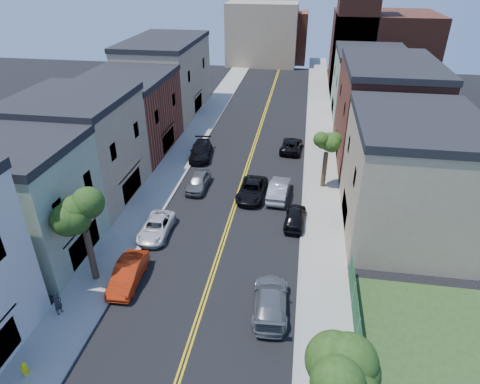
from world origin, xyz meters
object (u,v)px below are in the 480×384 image
at_px(dark_car_right_far, 291,145).
at_px(pedestrian_left, 58,304).
at_px(silver_car_right, 279,189).
at_px(grey_car_left, 198,181).
at_px(black_car_right, 295,217).
at_px(grey_car_right, 271,301).
at_px(red_sedan, 128,274).
at_px(white_pickup, 156,227).
at_px(black_car_left, 201,151).
at_px(fire_hydrant, 24,368).
at_px(black_suv_lane, 252,190).

height_order(dark_car_right_far, pedestrian_left, pedestrian_left).
bearing_deg(silver_car_right, grey_car_left, 0.45).
distance_m(black_car_right, pedestrian_left, 18.90).
bearing_deg(grey_car_right, silver_car_right, -91.06).
bearing_deg(red_sedan, black_car_right, 36.89).
bearing_deg(silver_car_right, white_pickup, 42.73).
relative_size(red_sedan, pedestrian_left, 2.99).
xyz_separation_m(red_sedan, pedestrian_left, (-3.12, -3.51, 0.16)).
bearing_deg(black_car_left, black_car_right, -54.03).
distance_m(grey_car_left, dark_car_right_far, 13.49).
bearing_deg(red_sedan, fire_hydrant, -110.89).
bearing_deg(grey_car_right, red_sedan, -9.27).
bearing_deg(white_pickup, black_suv_lane, 45.73).
xyz_separation_m(white_pickup, dark_car_right_far, (9.92, 18.53, 0.01)).
relative_size(black_car_right, black_suv_lane, 0.81).
distance_m(red_sedan, grey_car_right, 9.92).
bearing_deg(black_suv_lane, white_pickup, -129.80).
bearing_deg(pedestrian_left, white_pickup, -1.12).
bearing_deg(black_car_right, grey_car_right, 86.34).
height_order(red_sedan, pedestrian_left, pedestrian_left).
distance_m(dark_car_right_far, fire_hydrant, 34.53).
bearing_deg(grey_car_left, black_suv_lane, -7.51).
distance_m(white_pickup, pedestrian_left, 9.82).
relative_size(red_sedan, black_car_right, 1.10).
height_order(red_sedan, grey_car_right, grey_car_right).
distance_m(white_pickup, black_suv_lane, 9.94).
distance_m(red_sedan, white_pickup, 5.80).
distance_m(dark_car_right_far, pedestrian_left, 30.74).
xyz_separation_m(black_car_left, dark_car_right_far, (9.92, 3.45, -0.12)).
relative_size(white_pickup, black_suv_lane, 0.92).
height_order(white_pickup, black_car_left, black_car_left).
bearing_deg(black_car_right, silver_car_right, -65.72).
bearing_deg(dark_car_right_far, white_pickup, 66.49).
xyz_separation_m(dark_car_right_far, pedestrian_left, (-13.04, -27.84, 0.25)).
xyz_separation_m(red_sedan, dark_car_right_far, (9.92, 24.33, -0.09)).
height_order(grey_car_right, black_car_right, grey_car_right).
bearing_deg(dark_car_right_far, black_car_left, 23.83).
height_order(grey_car_right, dark_car_right_far, grey_car_right).
bearing_deg(silver_car_right, dark_car_right_far, -89.61).
bearing_deg(silver_car_right, red_sedan, 58.77).
relative_size(red_sedan, grey_car_left, 1.03).
distance_m(red_sedan, black_car_right, 14.24).
xyz_separation_m(grey_car_right, pedestrian_left, (-12.98, -2.48, 0.15)).
xyz_separation_m(black_car_left, black_suv_lane, (6.82, -7.85, -0.07)).
bearing_deg(black_car_right, black_suv_lane, -40.89).
height_order(grey_car_right, fire_hydrant, grey_car_right).
relative_size(silver_car_right, fire_hydrant, 5.96).
bearing_deg(black_car_left, grey_car_left, -85.11).
relative_size(red_sedan, silver_car_right, 0.93).
bearing_deg(grey_car_left, red_sedan, -95.56).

